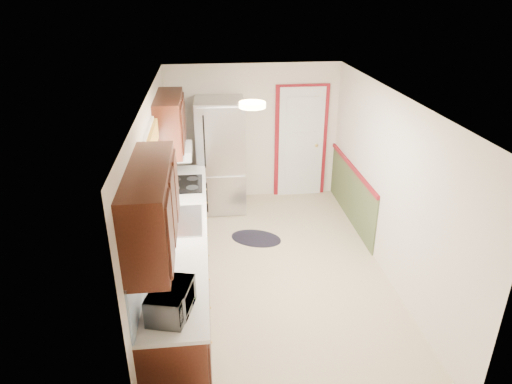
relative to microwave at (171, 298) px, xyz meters
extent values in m
cube|color=#CCB990|center=(1.20, 1.93, -1.10)|extent=(3.20, 5.20, 0.12)
cube|color=white|center=(1.20, 1.93, 1.30)|extent=(3.20, 5.20, 0.12)
cube|color=white|center=(1.20, 4.43, 0.10)|extent=(3.20, 0.10, 2.40)
cube|color=white|center=(1.20, -0.57, 0.10)|extent=(3.20, 0.10, 2.40)
cube|color=white|center=(-0.30, 1.93, 0.10)|extent=(0.10, 5.20, 2.40)
cube|color=white|center=(2.70, 1.93, 0.10)|extent=(0.10, 5.20, 2.40)
cube|color=#3A160D|center=(0.00, 1.63, -0.65)|extent=(0.60, 4.00, 0.90)
cube|color=silver|center=(0.01, 1.63, -0.18)|extent=(0.63, 4.00, 0.04)
cube|color=#5495CE|center=(-0.29, 1.63, 0.11)|extent=(0.02, 4.00, 0.55)
cube|color=#3A160D|center=(-0.12, 0.33, 0.72)|extent=(0.35, 1.40, 0.75)
cube|color=#3A160D|center=(-0.12, 3.03, 0.72)|extent=(0.35, 1.20, 0.75)
cube|color=white|center=(-0.29, 1.73, 0.52)|extent=(0.02, 1.00, 0.90)
cube|color=orange|center=(-0.24, 1.73, 0.87)|extent=(0.05, 1.12, 0.24)
cube|color=#B7B7BC|center=(0.01, 1.73, -0.16)|extent=(0.52, 0.82, 0.02)
cube|color=white|center=(-0.07, 3.08, 0.27)|extent=(0.45, 0.60, 0.15)
cube|color=maroon|center=(2.05, 4.40, -0.10)|extent=(0.94, 0.05, 2.08)
cube|color=white|center=(2.05, 4.37, -0.10)|extent=(0.80, 0.04, 2.00)
cube|color=#495731|center=(2.69, 3.28, -0.65)|extent=(0.02, 2.30, 0.90)
cube|color=maroon|center=(2.67, 3.28, -0.18)|extent=(0.04, 2.30, 0.06)
cylinder|color=#FFD88C|center=(0.90, 1.73, 1.26)|extent=(0.30, 0.30, 0.06)
imported|color=white|center=(0.00, 0.00, 0.00)|extent=(0.38, 0.53, 0.33)
cube|color=#B7B7BC|center=(0.60, 3.98, -0.15)|extent=(0.81, 0.76, 1.91)
cylinder|color=black|center=(0.34, 3.56, -0.24)|extent=(0.02, 0.02, 1.34)
ellipsoid|color=black|center=(1.06, 2.80, -1.10)|extent=(0.92, 0.78, 0.01)
cube|color=black|center=(0.01, 2.85, -0.15)|extent=(0.54, 0.65, 0.02)
camera|label=1|loc=(0.38, -3.28, 2.48)|focal=32.00mm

